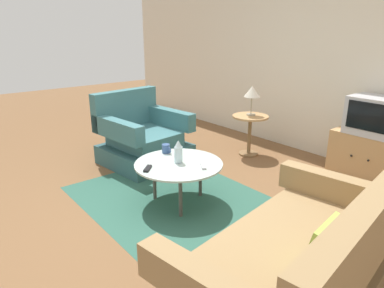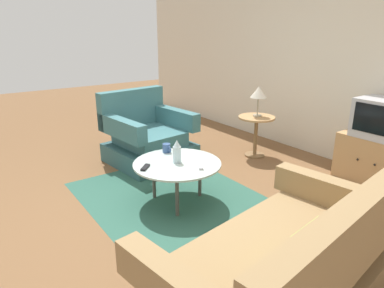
% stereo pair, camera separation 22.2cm
% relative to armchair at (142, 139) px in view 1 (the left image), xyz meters
% --- Properties ---
extents(ground_plane, '(16.00, 16.00, 0.00)m').
position_rel_armchair_xyz_m(ground_plane, '(1.33, -0.41, -0.31)').
color(ground_plane, brown).
extents(back_wall, '(9.00, 0.12, 2.70)m').
position_rel_armchair_xyz_m(back_wall, '(1.33, 2.09, 1.04)').
color(back_wall, beige).
rests_on(back_wall, ground).
extents(area_rug, '(2.23, 1.64, 0.00)m').
position_rel_armchair_xyz_m(area_rug, '(1.23, -0.33, -0.31)').
color(area_rug, '#2D5B4C').
rests_on(area_rug, ground).
extents(armchair, '(1.03, 1.06, 0.91)m').
position_rel_armchair_xyz_m(armchair, '(0.00, 0.00, 0.00)').
color(armchair, '#325C60').
rests_on(armchair, ground).
extents(couch, '(1.18, 1.78, 0.85)m').
position_rel_armchair_xyz_m(couch, '(2.79, -0.57, -0.03)').
color(couch, brown).
rests_on(couch, ground).
extents(coffee_table, '(0.87, 0.87, 0.43)m').
position_rel_armchair_xyz_m(coffee_table, '(1.23, -0.33, 0.09)').
color(coffee_table, '#B2C6C1').
rests_on(coffee_table, ground).
extents(side_table, '(0.49, 0.49, 0.56)m').
position_rel_armchair_xyz_m(side_table, '(0.71, 1.29, 0.10)').
color(side_table, tan).
rests_on(side_table, ground).
extents(tv_stand, '(0.81, 0.45, 0.54)m').
position_rel_armchair_xyz_m(tv_stand, '(2.13, 1.78, -0.04)').
color(tv_stand, tan).
rests_on(tv_stand, ground).
extents(television, '(0.54, 0.43, 0.43)m').
position_rel_armchair_xyz_m(television, '(2.13, 1.77, 0.44)').
color(television, '#B7B7BC').
rests_on(television, tv_stand).
extents(table_lamp, '(0.22, 0.22, 0.40)m').
position_rel_armchair_xyz_m(table_lamp, '(0.71, 1.31, 0.57)').
color(table_lamp, '#9E937A').
rests_on(table_lamp, side_table).
extents(vase, '(0.08, 0.08, 0.23)m').
position_rel_armchair_xyz_m(vase, '(1.23, -0.32, 0.24)').
color(vase, silver).
rests_on(vase, coffee_table).
extents(mug, '(0.13, 0.08, 0.09)m').
position_rel_armchair_xyz_m(mug, '(0.92, -0.25, 0.17)').
color(mug, '#335184').
rests_on(mug, coffee_table).
extents(tv_remote_dark, '(0.13, 0.14, 0.02)m').
position_rel_armchair_xyz_m(tv_remote_dark, '(1.18, -0.65, 0.14)').
color(tv_remote_dark, black).
rests_on(tv_remote_dark, coffee_table).
extents(tv_remote_silver, '(0.15, 0.12, 0.02)m').
position_rel_armchair_xyz_m(tv_remote_silver, '(1.47, -0.21, 0.14)').
color(tv_remote_silver, '#B2B2B7').
rests_on(tv_remote_silver, coffee_table).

